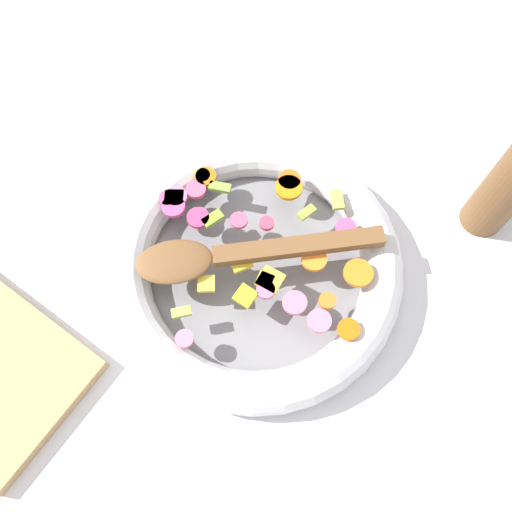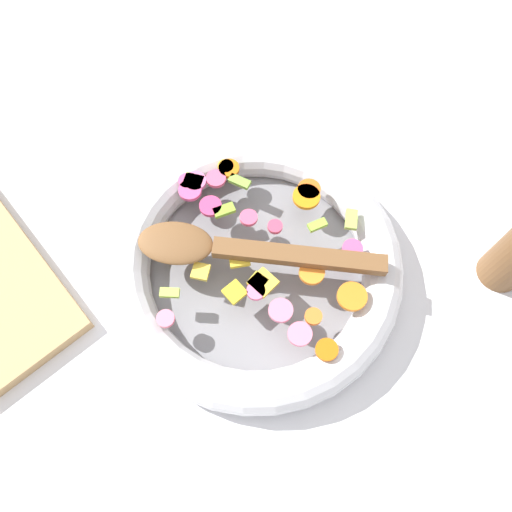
# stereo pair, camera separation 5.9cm
# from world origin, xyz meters

# --- Properties ---
(ground_plane) EXTENTS (4.00, 4.00, 0.00)m
(ground_plane) POSITION_xyz_m (0.00, 0.00, 0.00)
(ground_plane) COLOR silver
(skillet) EXTENTS (0.36, 0.36, 0.05)m
(skillet) POSITION_xyz_m (0.00, 0.00, 0.02)
(skillet) COLOR slate
(skillet) RESTS_ON ground_plane
(chopped_vegetables) EXTENTS (0.30, 0.28, 0.01)m
(chopped_vegetables) POSITION_xyz_m (-0.01, 0.01, 0.05)
(chopped_vegetables) COLOR orange
(chopped_vegetables) RESTS_ON skillet
(wooden_spoon) EXTENTS (0.24, 0.23, 0.01)m
(wooden_spoon) POSITION_xyz_m (-0.02, -0.02, 0.06)
(wooden_spoon) COLOR brown
(wooden_spoon) RESTS_ON chopped_vegetables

